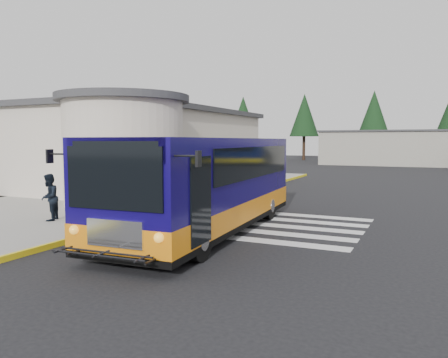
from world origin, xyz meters
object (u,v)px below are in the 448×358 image
at_px(pedestrian_b, 49,197).
at_px(bollard, 102,212).
at_px(pedestrian_a, 107,188).
at_px(transit_bus, 207,188).

height_order(pedestrian_b, bollard, pedestrian_b).
relative_size(pedestrian_a, bollard, 1.64).
height_order(transit_bus, pedestrian_b, transit_bus).
xyz_separation_m(transit_bus, pedestrian_a, (-5.72, 1.95, -0.48)).
bearing_deg(pedestrian_b, pedestrian_a, 156.06).
distance_m(transit_bus, bollard, 3.48).
relative_size(transit_bus, pedestrian_b, 6.61).
relative_size(pedestrian_b, bollard, 1.65).
height_order(transit_bus, bollard, transit_bus).
distance_m(pedestrian_a, bollard, 4.37).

